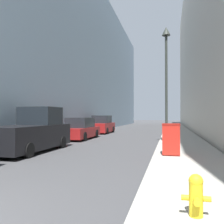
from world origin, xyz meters
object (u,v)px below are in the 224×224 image
object	(u,v)px
fire_hydrant	(196,194)
parked_sedan_far	(102,125)
pickup_truck	(33,133)
parked_sedan_near	(80,129)
trash_bin	(171,139)
lamppost	(166,67)

from	to	relation	value
fire_hydrant	parked_sedan_far	distance (m)	21.29
pickup_truck	parked_sedan_near	xyz separation A→B (m)	(0.04, 6.64, -0.19)
trash_bin	pickup_truck	xyz separation A→B (m)	(-6.66, 0.63, 0.11)
lamppost	trash_bin	bearing A→B (deg)	-86.85
fire_hydrant	pickup_truck	distance (m)	9.87
trash_bin	lamppost	xyz separation A→B (m)	(-0.24, 4.37, 3.81)
lamppost	pickup_truck	distance (m)	8.30
trash_bin	pickup_truck	size ratio (longest dim) A/B	0.24
fire_hydrant	parked_sedan_far	xyz separation A→B (m)	(-7.08, 20.08, 0.30)
lamppost	parked_sedan_near	distance (m)	8.01
fire_hydrant	trash_bin	size ratio (longest dim) A/B	0.52
fire_hydrant	parked_sedan_near	size ratio (longest dim) A/B	0.14
parked_sedan_near	pickup_truck	bearing A→B (deg)	-90.34
lamppost	pickup_truck	size ratio (longest dim) A/B	1.28
parked_sedan_near	parked_sedan_far	distance (m)	6.51
parked_sedan_near	parked_sedan_far	bearing A→B (deg)	90.95
pickup_truck	parked_sedan_far	distance (m)	13.15
parked_sedan_far	lamppost	bearing A→B (deg)	-55.40
lamppost	fire_hydrant	bearing A→B (deg)	-86.80
lamppost	parked_sedan_far	xyz separation A→B (m)	(-6.49, 9.40, -3.82)
trash_bin	parked_sedan_far	world-z (taller)	parked_sedan_far
parked_sedan_far	parked_sedan_near	bearing A→B (deg)	-89.05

